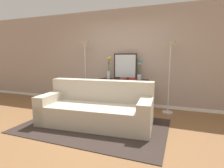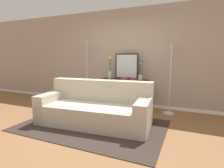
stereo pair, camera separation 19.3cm
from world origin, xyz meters
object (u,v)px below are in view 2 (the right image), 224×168
couch (96,109)px  fruit_bowl (125,79)px  vase_tall_flowers (110,69)px  book_row_under_console (112,104)px  console_table (124,88)px  floor_lamp_left (87,56)px  book_stack (134,79)px  wall_mirror (127,66)px  vase_short_flowers (141,73)px  floor_lamp_right (171,57)px

couch → fruit_bowl: couch is taller
vase_tall_flowers → book_row_under_console: vase_tall_flowers is taller
console_table → fruit_bowl: size_ratio=7.14×
couch → vase_tall_flowers: bearing=101.3°
floor_lamp_left → book_stack: 1.55m
wall_mirror → fruit_bowl: wall_mirror is taller
fruit_bowl → vase_short_flowers: bearing=17.3°
book_row_under_console → vase_short_flowers: bearing=1.2°
console_table → fruit_bowl: fruit_bowl is taller
floor_lamp_right → book_row_under_console: size_ratio=5.43×
couch → vase_short_flowers: 1.61m
vase_short_flowers → fruit_bowl: size_ratio=2.98×
floor_lamp_right → book_row_under_console: floor_lamp_right is taller
floor_lamp_right → fruit_bowl: bearing=-176.9°
floor_lamp_left → couch: bearing=-52.8°
vase_tall_flowers → book_row_under_console: 1.00m
couch → vase_tall_flowers: size_ratio=3.93×
console_table → floor_lamp_right: (1.18, -0.04, 0.83)m
console_table → vase_tall_flowers: (-0.42, -0.00, 0.51)m
console_table → wall_mirror: wall_mirror is taller
book_stack → floor_lamp_right: bearing=3.5°
vase_tall_flowers → book_stack: size_ratio=3.30×
couch → book_stack: (0.44, 1.23, 0.50)m
console_table → vase_tall_flowers: bearing=-179.7°
console_table → book_row_under_console: (-0.36, 0.00, -0.49)m
floor_lamp_right → book_row_under_console: (-1.54, 0.04, -1.32)m
vase_tall_flowers → book_row_under_console: size_ratio=1.86×
floor_lamp_right → wall_mirror: bearing=170.9°
fruit_bowl → book_stack: bearing=1.8°
couch → vase_tall_flowers: (-0.27, 1.33, 0.75)m
floor_lamp_left → fruit_bowl: size_ratio=9.86×
vase_tall_flowers → book_stack: (0.70, -0.10, -0.25)m
wall_mirror → book_stack: (0.28, -0.24, -0.32)m
couch → fruit_bowl: bearing=81.0°
couch → floor_lamp_left: 1.96m
fruit_bowl → book_row_under_console: bearing=165.1°
console_table → vase_short_flowers: (0.43, 0.02, 0.42)m
floor_lamp_right → vase_tall_flowers: (-1.60, 0.04, -0.32)m
console_table → floor_lamp_right: bearing=-2.2°
wall_mirror → vase_tall_flowers: bearing=-160.9°
wall_mirror → fruit_bowl: size_ratio=3.75×
fruit_bowl → book_row_under_console: 0.87m
vase_tall_flowers → vase_short_flowers: (0.86, 0.02, -0.09)m
vase_tall_flowers → vase_short_flowers: 0.86m
floor_lamp_right → wall_mirror: floor_lamp_right is taller
book_stack → floor_lamp_left: bearing=177.8°
floor_lamp_left → floor_lamp_right: 2.31m
vase_tall_flowers → book_row_under_console: bearing=2.2°
fruit_bowl → vase_tall_flowers: bearing=167.2°
vase_tall_flowers → fruit_bowl: 0.53m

